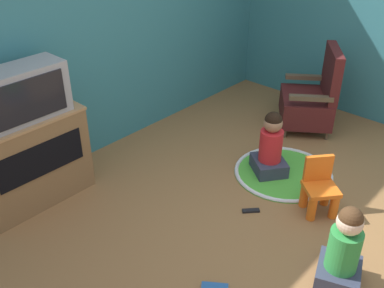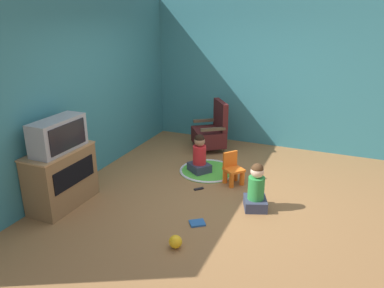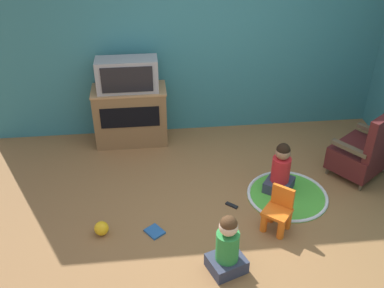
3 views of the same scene
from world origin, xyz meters
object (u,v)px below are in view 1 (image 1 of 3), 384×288
object	(u,v)px
yellow_kid_chair	(319,190)
television	(17,95)
child_watching_center	(343,252)
remote_control	(251,211)
child_watching_left	(271,147)
tv_cabinet	(29,158)
black_armchair	(312,99)

from	to	relation	value
yellow_kid_chair	television	bearing A→B (deg)	168.49
child_watching_center	yellow_kid_chair	bearing A→B (deg)	18.42
remote_control	child_watching_center	bearing A→B (deg)	118.48
yellow_kid_chair	child_watching_left	distance (m)	0.67
tv_cabinet	child_watching_left	xyz separation A→B (m)	(1.74, -1.32, -0.13)
black_armchair	remote_control	xyz separation A→B (m)	(-1.70, -0.43, -0.34)
television	yellow_kid_chair	distance (m)	2.59
television	tv_cabinet	bearing A→B (deg)	90.00
black_armchair	child_watching_center	xyz separation A→B (m)	(-1.92, -1.34, -0.07)
tv_cabinet	yellow_kid_chair	distance (m)	2.50
black_armchair	child_watching_left	bearing A→B (deg)	-25.92
television	child_watching_left	bearing A→B (deg)	-36.25
tv_cabinet	black_armchair	xyz separation A→B (m)	(2.83, -1.13, -0.06)
black_armchair	child_watching_left	xyz separation A→B (m)	(-1.09, -0.19, -0.07)
child_watching_center	child_watching_left	bearing A→B (deg)	33.48
television	remote_control	distance (m)	2.14
yellow_kid_chair	child_watching_left	size ratio (longest dim) A/B	0.75
tv_cabinet	child_watching_center	world-z (taller)	tv_cabinet
black_armchair	tv_cabinet	bearing A→B (deg)	-57.59
yellow_kid_chair	tv_cabinet	bearing A→B (deg)	167.90
yellow_kid_chair	remote_control	distance (m)	0.60
yellow_kid_chair	child_watching_center	size ratio (longest dim) A/B	0.74
television	yellow_kid_chair	world-z (taller)	television
tv_cabinet	yellow_kid_chair	bearing A→B (deg)	-51.72
yellow_kid_chair	remote_control	world-z (taller)	yellow_kid_chair
tv_cabinet	child_watching_left	size ratio (longest dim) A/B	1.51
television	black_armchair	distance (m)	3.10
tv_cabinet	yellow_kid_chair	size ratio (longest dim) A/B	2.00
tv_cabinet	yellow_kid_chair	xyz separation A→B (m)	(1.54, -1.95, -0.21)
television	child_watching_left	size ratio (longest dim) A/B	1.21
yellow_kid_chair	child_watching_center	bearing A→B (deg)	-101.42
black_armchair	remote_control	distance (m)	1.78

